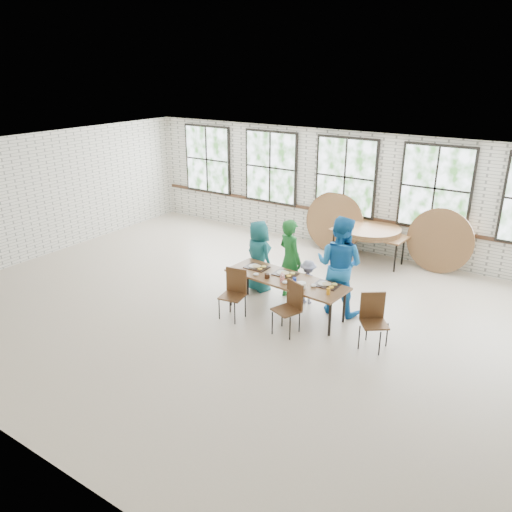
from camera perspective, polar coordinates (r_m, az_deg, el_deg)
The scene contains 13 objects.
room at distance 12.79m, azimuth 10.18°, elevation 8.70°, with size 12.00×12.00×12.00m.
dining_table at distance 9.41m, azimuth 3.42°, elevation -2.83°, with size 2.46×1.00×0.74m.
chair_near_left at distance 9.37m, azimuth -2.50°, elevation -3.82°, with size 0.48×0.47×0.95m.
chair_near_right at distance 8.84m, azimuth 3.98°, elevation -5.43°, with size 0.54×0.53×0.95m.
chair_spare at distance 8.64m, azimuth 13.25°, elevation -6.65°, with size 0.58×0.58×0.95m.
adult_teal at distance 10.40m, azimuth 0.31°, elevation 0.01°, with size 0.74×0.48×1.52m, color #1A5663.
adult_green at distance 10.01m, azimuth 3.90°, elevation -0.41°, with size 0.61×0.40×1.68m, color #1A6326.
toddler at distance 9.97m, azimuth 5.95°, elevation -2.96°, with size 0.59×0.34×0.91m, color #1A1748.
adult_blue at distance 9.52m, azimuth 9.50°, elevation -1.04°, with size 0.93×0.73×1.92m, color #1A6CB7.
storage_table at distance 12.24m, azimuth 12.75°, elevation 2.40°, with size 1.85×0.88×0.74m.
tabletop_clutter at distance 9.32m, azimuth 3.97°, elevation -2.58°, with size 1.97×0.61×0.11m.
round_tops_stacked at distance 12.20m, azimuth 12.80°, elevation 2.92°, with size 1.50×1.50×0.13m.
round_tops_leaning at distance 12.58m, azimuth 12.51°, elevation 3.16°, with size 4.21×0.50×1.49m.
Camera 1 is at (4.95, -7.05, 4.50)m, focal length 35.00 mm.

